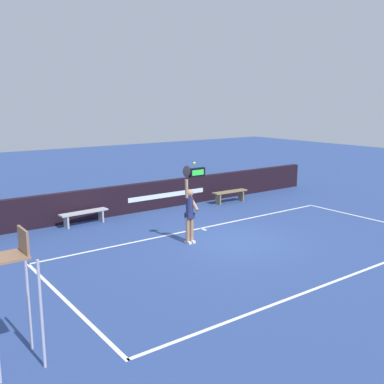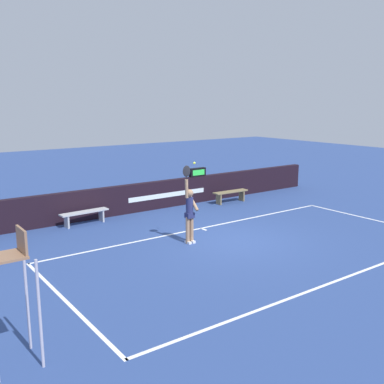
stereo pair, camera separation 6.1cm
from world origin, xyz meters
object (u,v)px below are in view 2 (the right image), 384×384
Objects in this scene: tennis_player at (190,211)px; courtside_bench_far at (84,214)px; speed_display at (197,172)px; umpire_chair at (12,280)px; tennis_ball at (194,163)px; courtside_bench_near at (230,194)px.

tennis_player reaches higher than courtside_bench_far.
tennis_player is 4.28m from courtside_bench_far.
speed_display is 5.68m from tennis_player.
umpire_chair is (-9.58, -7.93, 0.17)m from speed_display.
tennis_ball is at bearing -127.63° from speed_display.
tennis_ball reaches higher than umpire_chair.
speed_display is 12.44m from umpire_chair.
umpire_chair reaches higher than speed_display.
umpire_chair is (-6.00, -3.52, 0.46)m from tennis_player.
tennis_ball reaches higher than courtside_bench_far.
courtside_bench_far is (-5.35, -0.57, -0.92)m from speed_display.
speed_display is 11.08× the size of tennis_ball.
tennis_player is at bearing -65.18° from courtside_bench_far.
speed_display is 1.68m from courtside_bench_near.
tennis_ball is 7.19m from umpire_chair.
tennis_ball is (0.19, 0.01, 1.45)m from tennis_player.
courtside_bench_near is 0.95× the size of courtside_bench_far.
courtside_bench_far is (-1.78, 3.84, -0.62)m from tennis_player.
tennis_player reaches higher than umpire_chair.
tennis_ball is 0.03× the size of umpire_chair.
tennis_ball is 4.78m from courtside_bench_far.
umpire_chair is 1.30× the size of courtside_bench_far.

